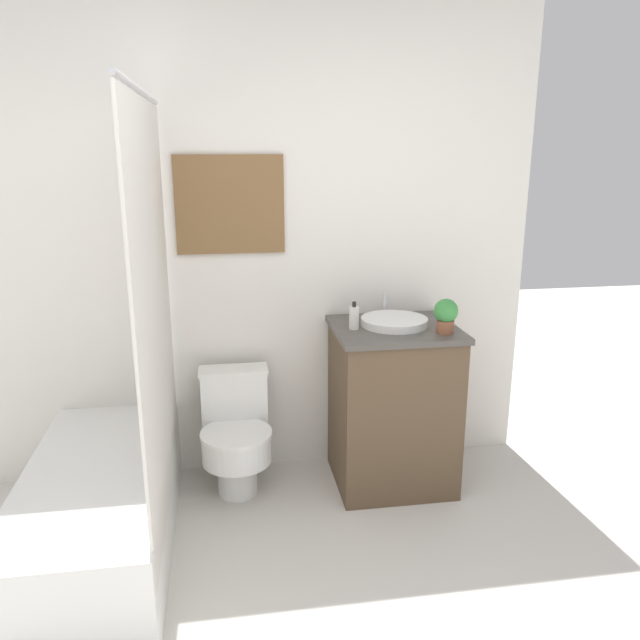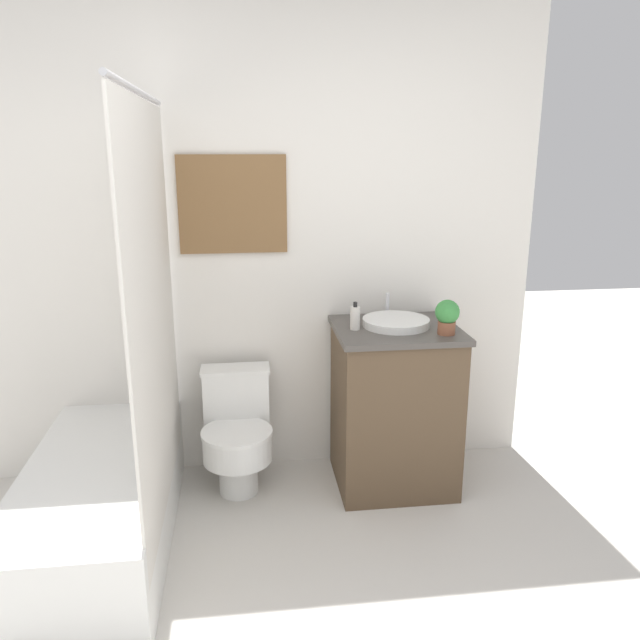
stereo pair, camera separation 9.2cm
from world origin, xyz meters
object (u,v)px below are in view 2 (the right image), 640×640
(toilet, at_px, (237,431))
(soap_bottle, at_px, (355,318))
(sink, at_px, (396,322))
(potted_plant, at_px, (447,315))

(toilet, distance_m, soap_bottle, 0.87)
(sink, bearing_deg, potted_plant, -39.18)
(toilet, relative_size, soap_bottle, 4.46)
(toilet, height_order, soap_bottle, soap_bottle)
(potted_plant, bearing_deg, toilet, 169.11)
(potted_plant, bearing_deg, soap_bottle, 162.41)
(toilet, distance_m, sink, 1.01)
(toilet, xyz_separation_m, soap_bottle, (0.61, -0.06, 0.62))
(sink, bearing_deg, soap_bottle, -170.74)
(toilet, bearing_deg, soap_bottle, -5.96)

